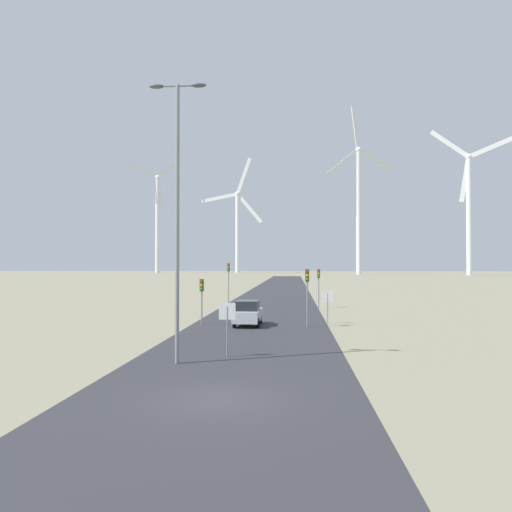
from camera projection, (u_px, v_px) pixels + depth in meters
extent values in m
plane|color=gray|center=(217.00, 399.00, 16.52)|extent=(600.00, 600.00, 0.00)
cube|color=#2D2D33|center=(274.00, 299.00, 64.37)|extent=(10.00, 240.00, 0.01)
cylinder|color=gray|center=(177.00, 224.00, 22.47)|extent=(0.18, 0.18, 12.60)
cylinder|color=gray|center=(178.00, 86.00, 22.57)|extent=(1.93, 0.10, 0.10)
ellipsoid|color=#4C4C51|center=(157.00, 86.00, 22.64)|extent=(0.70, 0.32, 0.20)
ellipsoid|color=#4C4C51|center=(199.00, 85.00, 22.49)|extent=(0.70, 0.32, 0.20)
cylinder|color=gray|center=(227.00, 332.00, 23.96)|extent=(0.07, 0.07, 2.43)
cube|color=white|center=(227.00, 311.00, 23.96)|extent=(0.81, 0.01, 0.81)
cube|color=red|center=(227.00, 311.00, 23.98)|extent=(0.76, 0.02, 0.76)
cylinder|color=gray|center=(328.00, 309.00, 37.31)|extent=(0.07, 0.07, 2.26)
cube|color=white|center=(328.00, 297.00, 37.31)|extent=(0.81, 0.01, 0.81)
cube|color=red|center=(328.00, 297.00, 37.32)|extent=(0.76, 0.02, 0.76)
cylinder|color=gray|center=(202.00, 302.00, 36.57)|extent=(0.11, 0.11, 3.37)
cube|color=#4C511E|center=(202.00, 285.00, 36.59)|extent=(0.28, 0.24, 0.90)
sphere|color=red|center=(201.00, 282.00, 36.46)|extent=(0.16, 0.16, 0.16)
sphere|color=gold|center=(201.00, 285.00, 36.46)|extent=(0.16, 0.16, 0.16)
sphere|color=green|center=(201.00, 289.00, 36.45)|extent=(0.16, 0.16, 0.16)
cylinder|color=gray|center=(307.00, 298.00, 35.22)|extent=(0.11, 0.11, 4.12)
cube|color=#4C511E|center=(307.00, 275.00, 35.24)|extent=(0.28, 0.24, 0.90)
sphere|color=red|center=(307.00, 272.00, 35.11)|extent=(0.16, 0.16, 0.16)
sphere|color=gold|center=(307.00, 275.00, 35.11)|extent=(0.16, 0.16, 0.16)
sphere|color=green|center=(307.00, 279.00, 35.10)|extent=(0.16, 0.16, 0.16)
cylinder|color=gray|center=(228.00, 284.00, 55.61)|extent=(0.11, 0.11, 4.56)
cube|color=#4C511E|center=(229.00, 267.00, 55.64)|extent=(0.28, 0.24, 0.90)
sphere|color=red|center=(228.00, 265.00, 55.51)|extent=(0.16, 0.16, 0.16)
sphere|color=gold|center=(228.00, 267.00, 55.50)|extent=(0.16, 0.16, 0.16)
sphere|color=green|center=(228.00, 270.00, 55.50)|extent=(0.16, 0.16, 0.16)
cylinder|color=gray|center=(319.00, 289.00, 50.49)|extent=(0.11, 0.11, 3.96)
cube|color=#4C511E|center=(319.00, 273.00, 50.51)|extent=(0.28, 0.24, 0.90)
sphere|color=red|center=(319.00, 271.00, 50.38)|extent=(0.16, 0.16, 0.16)
sphere|color=gold|center=(319.00, 274.00, 50.38)|extent=(0.16, 0.16, 0.16)
sphere|color=green|center=(319.00, 276.00, 50.37)|extent=(0.16, 0.16, 0.16)
cube|color=#B7BCC1|center=(248.00, 315.00, 36.20)|extent=(1.92, 4.15, 0.80)
cube|color=#1E2328|center=(248.00, 305.00, 36.06)|extent=(1.62, 2.14, 0.70)
cylinder|color=black|center=(238.00, 319.00, 37.52)|extent=(0.22, 0.66, 0.66)
cylinder|color=black|center=(260.00, 319.00, 37.40)|extent=(0.22, 0.66, 0.66)
cylinder|color=black|center=(234.00, 323.00, 34.99)|extent=(0.22, 0.66, 0.66)
cylinder|color=black|center=(258.00, 323.00, 34.86)|extent=(0.22, 0.66, 0.66)
cylinder|color=white|center=(157.00, 225.00, 256.47)|extent=(2.20, 2.20, 49.08)
sphere|color=white|center=(158.00, 178.00, 256.87)|extent=(2.60, 2.60, 2.60)
cube|color=white|center=(170.00, 168.00, 259.53)|extent=(12.10, 6.57, 11.74)
cube|color=white|center=(142.00, 171.00, 253.74)|extent=(14.16, 7.64, 7.07)
cube|color=white|center=(161.00, 194.00, 257.34)|extent=(4.36, 2.58, 16.07)
cylinder|color=white|center=(237.00, 233.00, 262.17)|extent=(2.20, 2.20, 41.44)
sphere|color=white|center=(237.00, 194.00, 262.51)|extent=(2.60, 2.60, 2.60)
cube|color=white|center=(244.00, 176.00, 262.02)|extent=(8.20, 1.40, 18.65)
cube|color=white|center=(219.00, 198.00, 264.34)|extent=(19.13, 2.60, 5.16)
cube|color=white|center=(250.00, 209.00, 261.16)|extent=(13.72, 2.01, 15.81)
cylinder|color=white|center=(359.00, 212.00, 217.79)|extent=(2.20, 2.20, 54.44)
sphere|color=white|center=(358.00, 150.00, 218.23)|extent=(2.60, 2.60, 2.60)
cube|color=white|center=(342.00, 163.00, 215.52)|extent=(14.81, 6.82, 12.95)
cube|color=white|center=(377.00, 160.00, 221.22)|extent=(16.77, 7.68, 8.75)
cube|color=white|center=(356.00, 127.00, 217.94)|extent=(4.19, 2.20, 18.85)
cylinder|color=white|center=(469.00, 216.00, 200.35)|extent=(2.20, 2.20, 47.67)
sphere|color=white|center=(469.00, 157.00, 200.74)|extent=(2.60, 2.60, 2.60)
cube|color=white|center=(465.00, 180.00, 201.06)|extent=(4.44, 1.63, 17.67)
cube|color=white|center=(493.00, 147.00, 197.88)|extent=(16.61, 4.89, 8.06)
cube|color=white|center=(449.00, 144.00, 203.27)|extent=(14.48, 4.32, 12.42)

